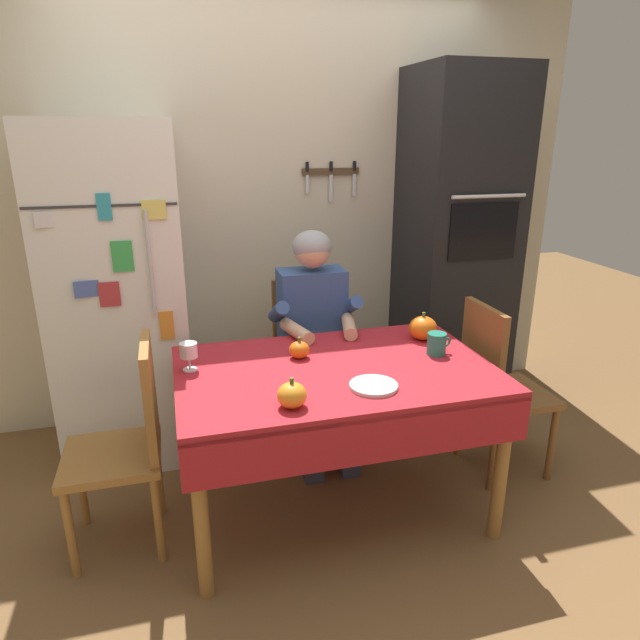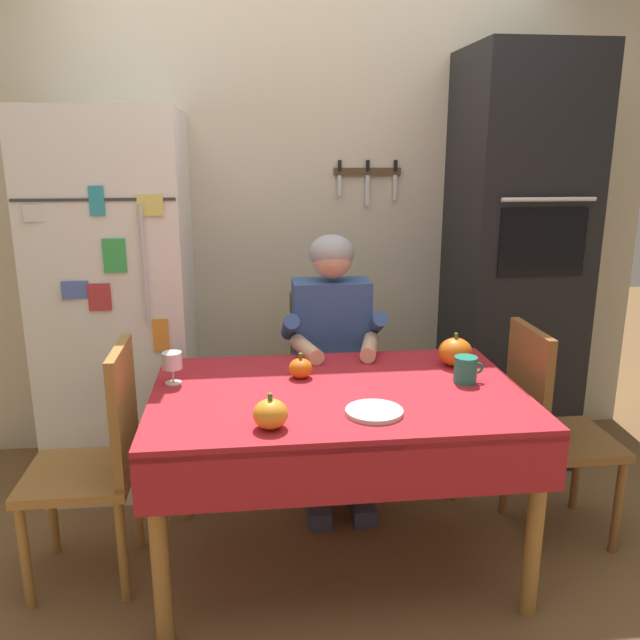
{
  "view_description": "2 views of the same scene",
  "coord_description": "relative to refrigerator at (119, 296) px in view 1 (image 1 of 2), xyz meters",
  "views": [
    {
      "loc": [
        -0.67,
        -2.09,
        1.74
      ],
      "look_at": [
        -0.03,
        0.24,
        0.92
      ],
      "focal_mm": 31.35,
      "sensor_mm": 36.0,
      "label": 1
    },
    {
      "loc": [
        -0.33,
        -2.18,
        1.63
      ],
      "look_at": [
        -0.05,
        0.24,
        0.98
      ],
      "focal_mm": 36.3,
      "sensor_mm": 36.0,
      "label": 2
    }
  ],
  "objects": [
    {
      "name": "refrigerator",
      "position": [
        0.0,
        0.0,
        0.0
      ],
      "size": [
        0.68,
        0.71,
        1.8
      ],
      "color": "white",
      "rests_on": "ground"
    },
    {
      "name": "serving_tray",
      "position": [
        1.04,
        -1.1,
        -0.15
      ],
      "size": [
        0.2,
        0.2,
        0.02
      ],
      "primitive_type": "cylinder",
      "color": "silver",
      "rests_on": "dining_table"
    },
    {
      "name": "seated_person",
      "position": [
        1.01,
        -0.28,
        -0.16
      ],
      "size": [
        0.47,
        0.55,
        1.25
      ],
      "color": "#38384C",
      "rests_on": "ground"
    },
    {
      "name": "chair_left_side",
      "position": [
        0.05,
        -0.84,
        -0.39
      ],
      "size": [
        0.4,
        0.4,
        0.93
      ],
      "color": "#9E6B33",
      "rests_on": "ground"
    },
    {
      "name": "dining_table",
      "position": [
        0.95,
        -0.88,
        -0.24
      ],
      "size": [
        1.4,
        0.9,
        0.74
      ],
      "color": "#9E6B33",
      "rests_on": "ground"
    },
    {
      "name": "coffee_mug",
      "position": [
        1.46,
        -0.84,
        -0.11
      ],
      "size": [
        0.12,
        0.09,
        0.1
      ],
      "color": "#237F66",
      "rests_on": "dining_table"
    },
    {
      "name": "pumpkin_large",
      "position": [
        0.82,
        -0.71,
        -0.12
      ],
      "size": [
        0.09,
        0.09,
        0.1
      ],
      "color": "orange",
      "rests_on": "dining_table"
    },
    {
      "name": "chair_right_side",
      "position": [
        1.85,
        -0.77,
        -0.39
      ],
      "size": [
        0.4,
        0.4,
        0.93
      ],
      "color": "brown",
      "rests_on": "ground"
    },
    {
      "name": "wine_glass",
      "position": [
        0.32,
        -0.72,
        -0.07
      ],
      "size": [
        0.08,
        0.08,
        0.13
      ],
      "color": "white",
      "rests_on": "dining_table"
    },
    {
      "name": "pumpkin_medium",
      "position": [
        1.48,
        -0.64,
        -0.1
      ],
      "size": [
        0.14,
        0.14,
        0.14
      ],
      "color": "orange",
      "rests_on": "dining_table"
    },
    {
      "name": "chair_behind_person",
      "position": [
        1.01,
        -0.09,
        -0.39
      ],
      "size": [
        0.4,
        0.4,
        0.93
      ],
      "color": "brown",
      "rests_on": "ground"
    },
    {
      "name": "wall_oven",
      "position": [
        2.0,
        0.04,
        0.15
      ],
      "size": [
        0.6,
        0.64,
        2.1
      ],
      "color": "black",
      "rests_on": "ground"
    },
    {
      "name": "back_wall_assembly",
      "position": [
        1.0,
        0.39,
        0.4
      ],
      "size": [
        3.7,
        0.13,
        2.6
      ],
      "color": "beige",
      "rests_on": "ground"
    },
    {
      "name": "ground_plane",
      "position": [
        0.95,
        -0.96,
        -0.9
      ],
      "size": [
        10.0,
        10.0,
        0.0
      ],
      "primitive_type": "plane",
      "color": "brown",
      "rests_on": "ground"
    },
    {
      "name": "pumpkin_small",
      "position": [
        0.68,
        -1.18,
        -0.11
      ],
      "size": [
        0.12,
        0.12,
        0.12
      ],
      "color": "orange",
      "rests_on": "dining_table"
    }
  ]
}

